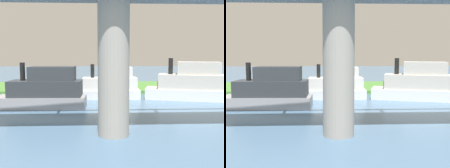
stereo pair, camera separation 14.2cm
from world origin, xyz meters
TOP-DOWN VIEW (x-y plane):
  - ground_plane at (0.00, 0.00)m, footprint 160.00×160.00m
  - grassy_bank at (0.00, -6.00)m, footprint 80.00×12.00m
  - bridge_pylon at (0.04, 17.93)m, footprint 2.10×2.10m
  - person_on_bank at (2.92, -0.85)m, footprint 0.39×0.39m
  - mooring_post at (5.55, -1.65)m, footprint 0.20×0.20m
  - skiff_small at (-0.18, 2.94)m, footprint 8.24×2.80m
  - pontoon_yellow at (-9.89, 4.23)m, footprint 10.19×5.78m
  - motorboat_white at (6.53, 8.42)m, footprint 9.10×3.33m

SIDE VIEW (x-z plane):
  - ground_plane at x=0.00m, z-range 0.00..0.00m
  - grassy_bank at x=0.00m, z-range 0.00..0.50m
  - mooring_post at x=5.55m, z-range 0.50..1.25m
  - person_on_bank at x=2.92m, z-range 0.51..1.90m
  - skiff_small at x=-0.18m, z-range -0.54..3.66m
  - motorboat_white at x=6.53m, z-range -0.60..4.00m
  - pontoon_yellow at x=-9.89m, z-range -0.64..4.30m
  - bridge_pylon at x=0.04m, z-range 0.00..9.07m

